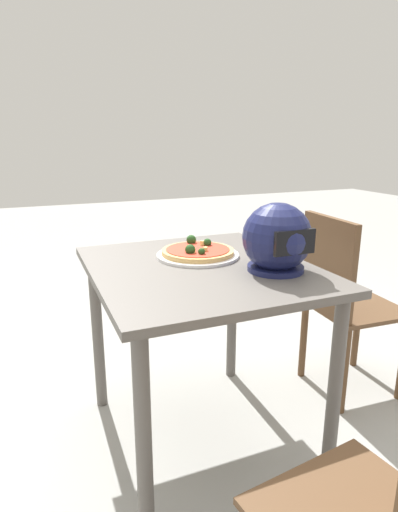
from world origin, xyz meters
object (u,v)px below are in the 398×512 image
(dining_table, at_px, (200,293))
(pizza, at_px, (198,251))
(chair_side, at_px, (341,297))
(motorcycle_helmet, at_px, (277,239))

(dining_table, bearing_deg, pizza, -107.48)
(chair_side, bearing_deg, pizza, -3.58)
(chair_side, bearing_deg, dining_table, 5.74)
(dining_table, xyz_separation_m, pizza, (-0.04, -0.12, 0.14))
(pizza, xyz_separation_m, chair_side, (-0.73, 0.05, -0.29))
(pizza, relative_size, motorcycle_helmet, 1.18)
(motorcycle_helmet, bearing_deg, chair_side, -155.59)
(chair_side, bearing_deg, motorcycle_helmet, 24.41)
(motorcycle_helmet, bearing_deg, pizza, -56.39)
(pizza, height_order, chair_side, chair_side)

